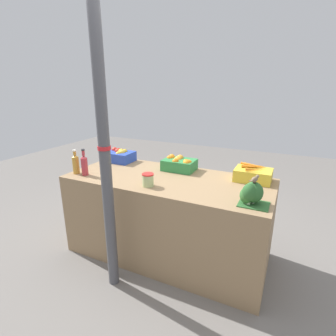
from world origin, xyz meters
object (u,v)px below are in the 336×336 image
Objects in this scene: sparrow_bird at (255,179)px; pickle_jar at (148,180)px; broccoli_pile at (251,194)px; juice_bottle_amber at (76,164)px; support_pole at (105,162)px; carrot_crate at (253,174)px; orange_crate at (180,164)px; apple_crate at (119,155)px; juice_bottle_ruby at (84,165)px.

pickle_jar is at bearing 109.70° from sparrow_bird.
juice_bottle_amber is at bearing -179.31° from broccoli_pile.
juice_bottle_amber is at bearing 153.16° from support_pole.
carrot_crate is 1.73m from juice_bottle_amber.
pickle_jar is (-0.07, -0.54, -0.01)m from orange_crate.
apple_crate is 1.68m from sparrow_bird.
apple_crate is at bearing 77.08° from juice_bottle_amber.
juice_bottle_ruby reaches higher than sparrow_bird.
apple_crate is at bearing 120.45° from support_pole.
support_pole is 1.35m from carrot_crate.
apple_crate reaches higher than pickle_jar.
orange_crate is 2.48× the size of sparrow_bird.
juice_bottle_ruby is at bearing -159.99° from carrot_crate.
juice_bottle_amber is at bearing -179.26° from pickle_jar.
carrot_crate is at bearing 18.72° from juice_bottle_amber.
broccoli_pile is 1.90× the size of pickle_jar.
support_pole is at bearing 126.99° from sparrow_bird.
juice_bottle_ruby is 2.28× the size of pickle_jar.
sparrow_bird reaches higher than orange_crate.
broccoli_pile is at bearing 0.64° from pickle_jar.
orange_crate is at bearing 146.62° from broccoli_pile.
broccoli_pile is (1.57, -0.54, 0.02)m from apple_crate.
sparrow_bird is (1.07, 0.35, -0.09)m from support_pole.
juice_bottle_ruby is at bearing 148.46° from support_pole.
carrot_crate is 0.55m from sparrow_bird.
sparrow_bird is (0.89, 0.02, 0.14)m from pickle_jar.
juice_bottle_ruby reaches higher than carrot_crate.
support_pole is at bearing -31.54° from juice_bottle_ruby.
juice_bottle_amber is (-1.70, -0.02, 0.02)m from broccoli_pile.
orange_crate is at bearing 76.10° from sparrow_bird.
support_pole is 6.82× the size of carrot_crate.
sparrow_bird is at bearing -81.61° from carrot_crate.
juice_bottle_amber is at bearing 109.55° from sparrow_bird.
support_pole is 9.18× the size of juice_bottle_amber.
support_pole is at bearing -59.55° from apple_crate.
broccoli_pile is 0.83× the size of juice_bottle_ruby.
broccoli_pile is at bearing 0.69° from juice_bottle_amber.
orange_crate reaches higher than pickle_jar.
broccoli_pile is (0.06, -0.53, 0.02)m from carrot_crate.
pickle_jar is at bearing -146.17° from carrot_crate.
sparrow_bird is at bearing 22.96° from broccoli_pile.
sparrow_bird reaches higher than pickle_jar.
support_pole is at bearing -26.84° from juice_bottle_amber.
carrot_crate is at bearing 20.01° from juice_bottle_ruby.
sparrow_bird is (1.60, 0.03, 0.09)m from juice_bottle_ruby.
apple_crate is 0.56m from juice_bottle_ruby.
sparrow_bird reaches higher than broccoli_pile.
sparrow_bird is at bearing -18.43° from apple_crate.
orange_crate is at bearing -0.43° from apple_crate.
support_pole is 0.45m from pickle_jar.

